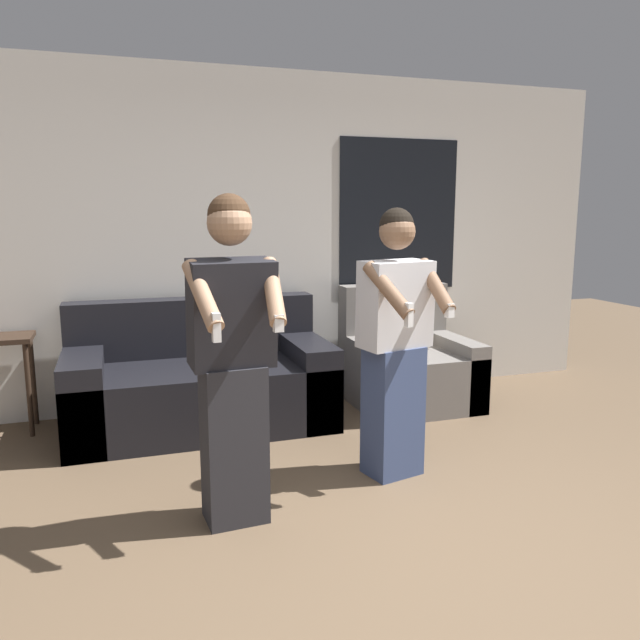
% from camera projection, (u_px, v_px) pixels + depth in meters
% --- Properties ---
extents(ground_plane, '(14.00, 14.00, 0.00)m').
position_uv_depth(ground_plane, '(436.00, 588.00, 2.67)').
color(ground_plane, brown).
extents(wall_back, '(6.11, 0.07, 2.70)m').
position_uv_depth(wall_back, '(272.00, 240.00, 5.16)').
color(wall_back, silver).
rests_on(wall_back, ground_plane).
extents(couch, '(1.90, 0.95, 0.92)m').
position_uv_depth(couch, '(200.00, 384.00, 4.65)').
color(couch, black).
rests_on(couch, ground_plane).
extents(armchair, '(0.94, 0.92, 0.96)m').
position_uv_depth(armchair, '(407.00, 365.00, 5.19)').
color(armchair, slate).
rests_on(armchair, ground_plane).
extents(person_left, '(0.48, 0.49, 1.68)m').
position_uv_depth(person_left, '(233.00, 361.00, 3.11)').
color(person_left, '#28282D').
rests_on(person_left, ground_plane).
extents(person_right, '(0.49, 0.52, 1.61)m').
position_uv_depth(person_right, '(395.00, 344.00, 3.69)').
color(person_right, '#384770').
rests_on(person_right, ground_plane).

